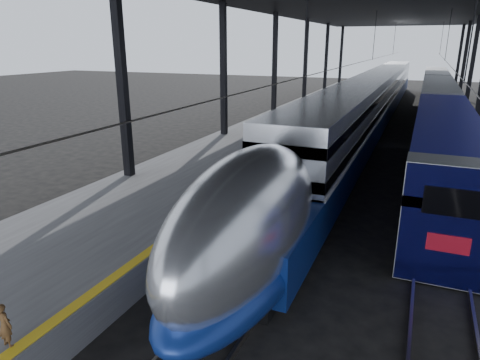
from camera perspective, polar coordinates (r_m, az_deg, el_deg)
The scene contains 8 objects.
ground at distance 13.29m, azimuth -6.92°, elevation -12.16°, with size 160.00×160.00×0.00m, color black.
platform at distance 31.95m, azimuth 5.50°, elevation 6.61°, with size 6.00×80.00×1.00m, color #4C4C4F.
yellow_strip at distance 31.14m, azimuth 10.48°, elevation 7.06°, with size 0.30×80.00×0.01m, color gold.
rails at distance 30.64m, azimuth 19.91°, elevation 4.36°, with size 6.52×80.00×0.16m.
canopy at distance 30.29m, azimuth 16.55°, elevation 21.79°, with size 18.00×75.00×9.47m.
tgv_train at distance 37.71m, azimuth 17.16°, elevation 9.83°, with size 2.89×65.20×4.15m.
second_train at distance 39.50m, azimuth 24.77°, elevation 9.14°, with size 2.60×56.05×3.59m.
child at distance 9.72m, azimuth -28.88°, elevation -16.58°, with size 0.34×0.22×0.93m, color #4F341A.
Camera 1 is at (5.92, -9.91, 6.58)m, focal length 32.00 mm.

